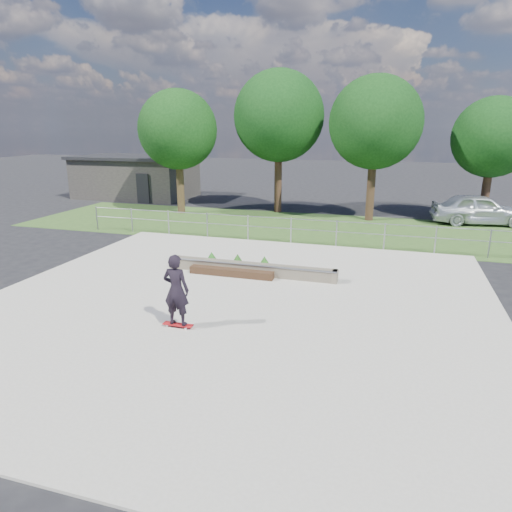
{
  "coord_description": "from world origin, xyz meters",
  "views": [
    {
      "loc": [
        4.23,
        -11.8,
        5.07
      ],
      "look_at": [
        0.2,
        1.5,
        1.1
      ],
      "focal_mm": 32.0,
      "sensor_mm": 36.0,
      "label": 1
    }
  ],
  "objects": [
    {
      "name": "ground",
      "position": [
        0.0,
        0.0,
        0.0
      ],
      "size": [
        120.0,
        120.0,
        0.0
      ],
      "primitive_type": "plane",
      "color": "black",
      "rests_on": "ground"
    },
    {
      "name": "grass_verge",
      "position": [
        0.0,
        11.0,
        0.01
      ],
      "size": [
        30.0,
        8.0,
        0.02
      ],
      "primitive_type": "cube",
      "color": "#2E4B1E",
      "rests_on": "ground"
    },
    {
      "name": "concrete_slab",
      "position": [
        0.0,
        0.0,
        0.03
      ],
      "size": [
        15.0,
        15.0,
        0.06
      ],
      "primitive_type": "cube",
      "color": "#A29D8F",
      "rests_on": "ground"
    },
    {
      "name": "fence",
      "position": [
        0.0,
        7.5,
        0.77
      ],
      "size": [
        20.06,
        0.06,
        1.2
      ],
      "color": "gray",
      "rests_on": "ground"
    },
    {
      "name": "building",
      "position": [
        -14.0,
        18.0,
        1.51
      ],
      "size": [
        8.4,
        5.4,
        3.0
      ],
      "color": "#2C2A27",
      "rests_on": "ground"
    },
    {
      "name": "tree_far_left",
      "position": [
        -8.0,
        13.0,
        4.85
      ],
      "size": [
        4.55,
        4.55,
        7.15
      ],
      "color": "#382716",
      "rests_on": "ground"
    },
    {
      "name": "tree_mid_left",
      "position": [
        -2.5,
        15.0,
        5.61
      ],
      "size": [
        5.25,
        5.25,
        8.25
      ],
      "color": "#321E14",
      "rests_on": "ground"
    },
    {
      "name": "tree_mid_right",
      "position": [
        3.0,
        14.0,
        5.23
      ],
      "size": [
        4.9,
        4.9,
        7.7
      ],
      "color": "#301E13",
      "rests_on": "ground"
    },
    {
      "name": "tree_far_right",
      "position": [
        9.0,
        15.5,
        4.48
      ],
      "size": [
        4.2,
        4.2,
        6.6
      ],
      "color": "black",
      "rests_on": "ground"
    },
    {
      "name": "grind_ledge",
      "position": [
        -0.33,
        2.7,
        0.26
      ],
      "size": [
        6.0,
        0.44,
        0.43
      ],
      "color": "brown",
      "rests_on": "concrete_slab"
    },
    {
      "name": "planter_bed",
      "position": [
        -0.95,
        2.8,
        0.24
      ],
      "size": [
        3.0,
        1.2,
        0.61
      ],
      "color": "black",
      "rests_on": "concrete_slab"
    },
    {
      "name": "skateboarder",
      "position": [
        -0.85,
        -2.01,
        1.07
      ],
      "size": [
        0.8,
        0.45,
        1.95
      ],
      "color": "silver",
      "rests_on": "concrete_slab"
    },
    {
      "name": "parked_car",
      "position": [
        8.64,
        14.57,
        0.82
      ],
      "size": [
        5.03,
        2.58,
        1.64
      ],
      "primitive_type": "imported",
      "rotation": [
        0.0,
        0.0,
        1.71
      ],
      "color": "silver",
      "rests_on": "ground"
    }
  ]
}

